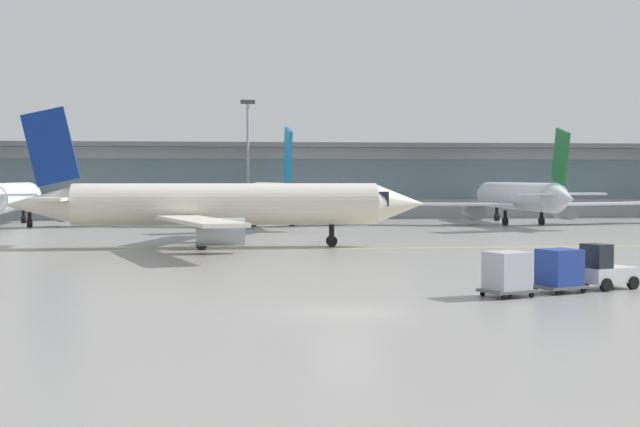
{
  "coord_description": "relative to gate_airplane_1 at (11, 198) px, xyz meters",
  "views": [
    {
      "loc": [
        -4.49,
        -33.56,
        5.09
      ],
      "look_at": [
        1.0,
        19.12,
        3.0
      ],
      "focal_mm": 50.4,
      "sensor_mm": 36.0,
      "label": 1
    }
  ],
  "objects": [
    {
      "name": "gate_airplane_2",
      "position": [
        27.17,
        0.1,
        0.0
      ],
      "size": [
        28.07,
        30.3,
        10.03
      ],
      "rotation": [
        0.0,
        0.0,
        1.65
      ],
      "color": "white",
      "rests_on": "ground_plane"
    },
    {
      "name": "cargo_dolly_trailing",
      "position": [
        34.34,
        -59.28,
        -1.95
      ],
      "size": [
        2.55,
        2.28,
        1.94
      ],
      "rotation": [
        0.0,
        0.0,
        0.39
      ],
      "color": "#595B60",
      "rests_on": "ground_plane"
    },
    {
      "name": "gate_airplane_3",
      "position": [
        54.56,
        -0.37,
        0.0
      ],
      "size": [
        28.17,
        30.2,
        10.03
      ],
      "rotation": [
        0.0,
        0.0,
        1.58
      ],
      "color": "silver",
      "rests_on": "ground_plane"
    },
    {
      "name": "taxiing_regional_jet",
      "position": [
        22.02,
        -30.32,
        0.06
      ],
      "size": [
        30.82,
        28.75,
        10.24
      ],
      "rotation": [
        0.0,
        0.0,
        0.01
      ],
      "color": "silver",
      "rests_on": "ground_plane"
    },
    {
      "name": "terminal_concourse",
      "position": [
        26.9,
        22.24,
        1.91
      ],
      "size": [
        179.49,
        11.0,
        9.6
      ],
      "color": "#9EA3A8",
      "rests_on": "ground_plane"
    },
    {
      "name": "taxiway_centreline_stripe",
      "position": [
        22.42,
        -32.32,
        -3.0
      ],
      "size": [
        110.0,
        1.1,
        0.01
      ],
      "primitive_type": "cube",
      "rotation": [
        0.0,
        0.0,
        0.01
      ],
      "color": "yellow",
      "rests_on": "ground_plane"
    },
    {
      "name": "ground_plane",
      "position": [
        26.9,
        -62.92,
        -3.01
      ],
      "size": [
        400.0,
        400.0,
        0.0
      ],
      "primitive_type": "plane",
      "color": "gray"
    },
    {
      "name": "cargo_dolly_lead",
      "position": [
        37.1,
        -58.14,
        -1.95
      ],
      "size": [
        2.55,
        2.28,
        1.94
      ],
      "rotation": [
        0.0,
        0.0,
        0.39
      ],
      "color": "#595B60",
      "rests_on": "ground_plane"
    },
    {
      "name": "gate_airplane_1",
      "position": [
        0.0,
        0.0,
        0.0
      ],
      "size": [
        28.12,
        30.29,
        10.03
      ],
      "rotation": [
        0.0,
        0.0,
        1.63
      ],
      "color": "white",
      "rests_on": "ground_plane"
    },
    {
      "name": "apron_light_mast_1",
      "position": [
        25.06,
        15.32,
        5.07
      ],
      "size": [
        1.8,
        0.36,
        14.78
      ],
      "color": "gray",
      "rests_on": "ground_plane"
    },
    {
      "name": "baggage_tug",
      "position": [
        39.65,
        -57.08,
        -2.12
      ],
      "size": [
        2.94,
        2.38,
        2.1
      ],
      "rotation": [
        0.0,
        0.0,
        0.39
      ],
      "color": "silver",
      "rests_on": "ground_plane"
    }
  ]
}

